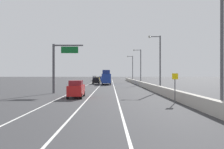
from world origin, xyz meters
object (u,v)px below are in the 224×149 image
object	(u,v)px
overhead_sign_gantry	(58,62)
car_silver_0	(101,78)
lamp_post_right_fourth	(132,67)
speed_advisory_sign	(175,86)
lamp_post_right_second	(159,59)
lamp_post_right_third	(140,64)
car_white_3	(95,78)
car_yellow_4	(97,80)
lamp_post_right_near	(218,40)
box_truck	(106,78)
car_black_5	(96,81)
car_blue_1	(99,79)
car_red_2	(76,89)

from	to	relation	value
overhead_sign_gantry	car_silver_0	distance (m)	62.72
lamp_post_right_fourth	speed_advisory_sign	bearing A→B (deg)	-91.14
lamp_post_right_second	lamp_post_right_third	world-z (taller)	same
car_silver_0	car_white_3	xyz separation A→B (m)	(-2.64, 1.52, 0.07)
lamp_post_right_fourth	car_yellow_4	world-z (taller)	lamp_post_right_fourth
lamp_post_right_second	lamp_post_right_near	bearing A→B (deg)	-90.54
lamp_post_right_fourth	box_truck	world-z (taller)	lamp_post_right_fourth
car_yellow_4	overhead_sign_gantry	bearing A→B (deg)	-94.93
lamp_post_right_fourth	car_yellow_4	bearing A→B (deg)	-161.92
car_black_5	box_truck	world-z (taller)	box_truck
lamp_post_right_third	car_black_5	world-z (taller)	lamp_post_right_third
overhead_sign_gantry	car_white_3	size ratio (longest dim) A/B	1.85
car_white_3	lamp_post_right_second	bearing A→B (deg)	-76.19
lamp_post_right_third	car_blue_1	world-z (taller)	lamp_post_right_third
car_white_3	car_yellow_4	world-z (taller)	car_white_3
lamp_post_right_near	lamp_post_right_second	size ratio (longest dim) A/B	1.00
speed_advisory_sign	car_black_5	xyz separation A→B (m)	(-10.65, 42.17, -0.77)
lamp_post_right_fourth	car_black_5	world-z (taller)	lamp_post_right_fourth
speed_advisory_sign	lamp_post_right_second	distance (m)	15.32
car_blue_1	car_red_2	size ratio (longest dim) A/B	0.97
car_silver_0	car_yellow_4	size ratio (longest dim) A/B	1.03
overhead_sign_gantry	lamp_post_right_fourth	bearing A→B (deg)	70.95
car_silver_0	lamp_post_right_fourth	bearing A→B (deg)	-55.65
speed_advisory_sign	car_yellow_4	distance (m)	53.91
speed_advisory_sign	box_truck	distance (m)	40.65
lamp_post_right_third	car_black_5	bearing A→B (deg)	151.49
car_red_2	car_white_3	distance (m)	70.51
speed_advisory_sign	lamp_post_right_fourth	xyz separation A→B (m)	(1.13, 56.72, 3.67)
car_yellow_4	car_black_5	distance (m)	10.63
lamp_post_right_fourth	car_silver_0	world-z (taller)	lamp_post_right_fourth
speed_advisory_sign	car_blue_1	bearing A→B (deg)	100.04
lamp_post_right_second	car_red_2	xyz separation A→B (m)	(-12.26, -9.56, -4.37)
car_red_2	car_black_5	bearing A→B (deg)	89.90
lamp_post_right_second	car_white_3	distance (m)	62.86
car_black_5	car_blue_1	bearing A→B (deg)	89.68
speed_advisory_sign	car_silver_0	world-z (taller)	speed_advisory_sign
speed_advisory_sign	car_silver_0	xyz separation A→B (m)	(-10.78, 74.16, -0.79)
car_black_5	overhead_sign_gantry	bearing A→B (deg)	-97.06
overhead_sign_gantry	speed_advisory_sign	distance (m)	18.79
overhead_sign_gantry	car_blue_1	world-z (taller)	overhead_sign_gantry
car_blue_1	box_truck	size ratio (longest dim) A/B	0.45
lamp_post_right_near	car_yellow_4	size ratio (longest dim) A/B	2.30
lamp_post_right_near	car_black_5	size ratio (longest dim) A/B	2.02
speed_advisory_sign	lamp_post_right_near	distance (m)	7.31
speed_advisory_sign	lamp_post_right_near	bearing A→B (deg)	-77.64
car_white_3	car_red_2	bearing A→B (deg)	-87.80
speed_advisory_sign	car_white_3	bearing A→B (deg)	100.06
lamp_post_right_second	car_silver_0	distance (m)	60.80
lamp_post_right_near	car_yellow_4	world-z (taller)	lamp_post_right_near
car_white_3	car_silver_0	bearing A→B (deg)	-29.99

